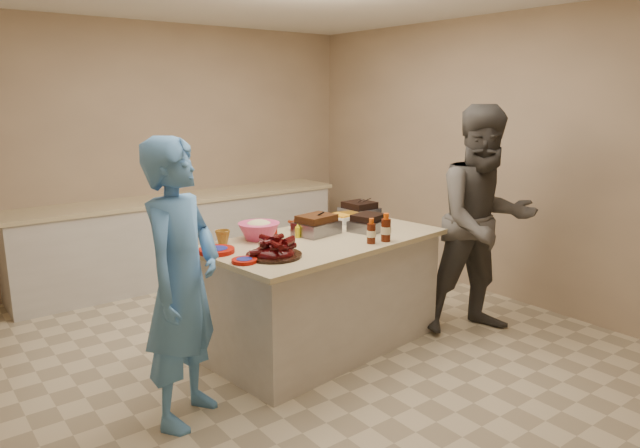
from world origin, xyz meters
TOP-DOWN VIEW (x-y plane):
  - room at (0.00, 0.00)m, footprint 4.50×5.00m
  - back_counter at (0.00, 2.20)m, footprint 3.60×0.64m
  - island at (0.12, -0.12)m, footprint 1.97×1.20m
  - rib_platter at (-0.46, -0.32)m, footprint 0.43×0.43m
  - pulled_pork_tray at (0.15, 0.01)m, footprint 0.37×0.30m
  - brisket_tray at (0.55, -0.14)m, footprint 0.33×0.30m
  - roasting_pan at (0.77, 0.21)m, footprint 0.28×0.28m
  - coleslaw_bowl at (-0.29, 0.15)m, footprint 0.35×0.35m
  - sausage_plate at (0.19, 0.16)m, footprint 0.36×0.36m
  - mac_cheese_dish at (0.63, 0.25)m, footprint 0.31×0.25m
  - bbq_bottle_a at (0.30, -0.46)m, footprint 0.07×0.07m
  - bbq_bottle_b at (0.43, -0.48)m, footprint 0.08×0.08m
  - mustard_bottle at (-0.03, 0.01)m, footprint 0.04×0.04m
  - sauce_bowl at (0.09, 0.02)m, footprint 0.15×0.06m
  - plate_stack_large at (-0.72, 0.00)m, footprint 0.28×0.28m
  - plate_stack_small at (-0.69, -0.32)m, footprint 0.19×0.19m
  - plastic_cup at (-0.57, 0.19)m, footprint 0.12×0.11m
  - basket_stack at (-0.21, 0.24)m, footprint 0.22×0.18m
  - guest_blue at (-1.17, -0.42)m, footprint 1.52×1.77m
  - guest_gray at (1.36, -0.66)m, footprint 1.59×2.09m

SIDE VIEW (x-z plane):
  - room at x=0.00m, z-range -1.35..1.35m
  - island at x=0.12m, z-range -0.44..0.44m
  - guest_blue at x=-1.17m, z-range -0.21..0.21m
  - guest_gray at x=1.36m, z-range -0.36..0.36m
  - back_counter at x=0.00m, z-range 0.00..0.90m
  - rib_platter at x=-0.46m, z-range 0.81..0.96m
  - pulled_pork_tray at x=0.15m, z-range 0.84..0.93m
  - brisket_tray at x=0.55m, z-range 0.84..0.93m
  - roasting_pan at x=0.77m, z-range 0.83..0.94m
  - coleslaw_bowl at x=-0.29m, z-range 0.78..0.99m
  - sausage_plate at x=0.19m, z-range 0.86..0.91m
  - mac_cheese_dish at x=0.63m, z-range 0.85..0.92m
  - bbq_bottle_a at x=0.30m, z-range 0.79..0.98m
  - bbq_bottle_b at x=0.43m, z-range 0.78..0.99m
  - mustard_bottle at x=-0.03m, z-range 0.83..0.94m
  - sauce_bowl at x=0.09m, z-range 0.81..0.96m
  - plate_stack_large at x=-0.72m, z-range 0.87..0.90m
  - plate_stack_small at x=-0.69m, z-range 0.87..0.90m
  - plastic_cup at x=-0.57m, z-range 0.83..0.94m
  - basket_stack at x=-0.21m, z-range 0.84..0.93m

